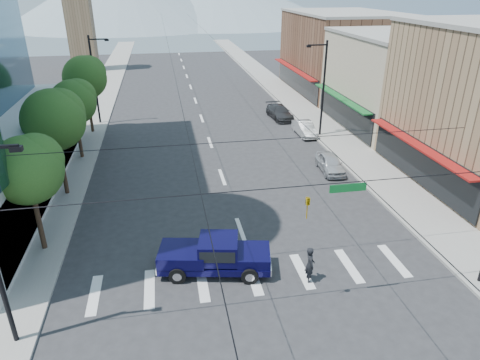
{
  "coord_description": "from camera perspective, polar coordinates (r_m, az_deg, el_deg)",
  "views": [
    {
      "loc": [
        -4.04,
        -15.81,
        13.64
      ],
      "look_at": [
        0.09,
        6.84,
        3.0
      ],
      "focal_mm": 32.0,
      "sensor_mm": 36.0,
      "label": 1
    }
  ],
  "objects": [
    {
      "name": "tree_near",
      "position": [
        24.58,
        -26.2,
        1.54
      ],
      "size": [
        3.65,
        3.64,
        6.71
      ],
      "color": "black",
      "rests_on": "ground"
    },
    {
      "name": "tree_far",
      "position": [
        44.22,
        -19.83,
        12.9
      ],
      "size": [
        4.09,
        4.09,
        7.52
      ],
      "color": "black",
      "rests_on": "ground"
    },
    {
      "name": "shop_far",
      "position": [
        61.38,
        13.36,
        16.07
      ],
      "size": [
        12.0,
        18.0,
        10.0
      ],
      "primitive_type": "cube",
      "color": "brown",
      "rests_on": "ground"
    },
    {
      "name": "parked_car_far",
      "position": [
        47.8,
        5.3,
        8.99
      ],
      "size": [
        2.37,
        5.0,
        1.41
      ],
      "primitive_type": "imported",
      "rotation": [
        0.0,
        0.0,
        0.08
      ],
      "color": "#343336",
      "rests_on": "ground"
    },
    {
      "name": "parked_car_mid",
      "position": [
        42.63,
        8.62,
        6.82
      ],
      "size": [
        1.54,
        4.16,
        1.36
      ],
      "primitive_type": "imported",
      "rotation": [
        0.0,
        0.0,
        0.02
      ],
      "color": "beige",
      "rests_on": "ground"
    },
    {
      "name": "ground",
      "position": [
        21.27,
        3.18,
        -15.13
      ],
      "size": [
        160.0,
        160.0,
        0.0
      ],
      "primitive_type": "plane",
      "color": "#28282B",
      "rests_on": "ground"
    },
    {
      "name": "sidewalk_left",
      "position": [
        57.98,
        -18.22,
        10.05
      ],
      "size": [
        4.0,
        120.0,
        0.15
      ],
      "primitive_type": "cube",
      "color": "gray",
      "rests_on": "ground"
    },
    {
      "name": "tree_midfar",
      "position": [
        37.6,
        -21.14,
        9.86
      ],
      "size": [
        3.65,
        3.64,
        6.71
      ],
      "color": "black",
      "rests_on": "ground"
    },
    {
      "name": "sidewalk_right",
      "position": [
        59.63,
        5.66,
        11.53
      ],
      "size": [
        4.0,
        120.0,
        0.15
      ],
      "primitive_type": "cube",
      "color": "gray",
      "rests_on": "ground"
    },
    {
      "name": "tree_midnear",
      "position": [
        30.82,
        -23.35,
        7.64
      ],
      "size": [
        4.09,
        4.09,
        7.52
      ],
      "color": "black",
      "rests_on": "ground"
    },
    {
      "name": "pedestrian",
      "position": [
        21.84,
        9.31,
        -11.05
      ],
      "size": [
        0.52,
        0.74,
        1.94
      ],
      "primitive_type": "imported",
      "rotation": [
        0.0,
        0.0,
        1.49
      ],
      "color": "black",
      "rests_on": "ground"
    },
    {
      "name": "signal_rig",
      "position": [
        17.84,
        4.87,
        -5.58
      ],
      "size": [
        21.8,
        0.2,
        9.0
      ],
      "color": "black",
      "rests_on": "ground"
    },
    {
      "name": "lamp_pole_nw",
      "position": [
        47.1,
        -18.73,
        12.89
      ],
      "size": [
        2.0,
        0.25,
        9.0
      ],
      "color": "black",
      "rests_on": "ground"
    },
    {
      "name": "clock_tower",
      "position": [
        78.86,
        -20.89,
        21.14
      ],
      "size": [
        4.8,
        4.8,
        20.4
      ],
      "color": "#8C6B4C",
      "rests_on": "ground"
    },
    {
      "name": "parked_car_near",
      "position": [
        34.52,
        11.93,
        2.21
      ],
      "size": [
        1.91,
        4.16,
        1.38
      ],
      "primitive_type": "imported",
      "rotation": [
        0.0,
        0.0,
        -0.07
      ],
      "color": "#BABCC0",
      "rests_on": "ground"
    },
    {
      "name": "pickup_truck",
      "position": [
        22.21,
        -3.46,
        -9.89
      ],
      "size": [
        6.04,
        3.1,
        1.95
      ],
      "rotation": [
        0.0,
        0.0,
        -0.19
      ],
      "color": "black",
      "rests_on": "ground"
    },
    {
      "name": "shop_mid",
      "position": [
        47.4,
        20.86,
        12.11
      ],
      "size": [
        12.0,
        14.0,
        9.0
      ],
      "primitive_type": "cube",
      "color": "tan",
      "rests_on": "ground"
    },
    {
      "name": "lamp_pole_ne",
      "position": [
        41.49,
        10.92,
        12.26
      ],
      "size": [
        2.0,
        0.25,
        9.0
      ],
      "color": "black",
      "rests_on": "ground"
    }
  ]
}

